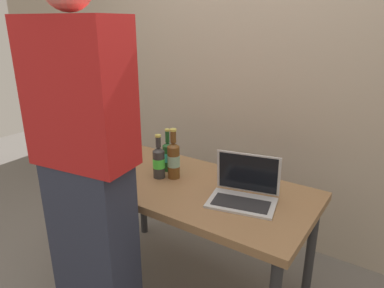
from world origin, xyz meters
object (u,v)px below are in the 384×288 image
beer_bottle_amber (168,155)px  beer_bottle_brown (174,159)px  person_figure (87,173)px  laptop (244,190)px  beer_bottle_green (159,161)px

beer_bottle_amber → beer_bottle_brown: (0.10, -0.07, 0.02)m
beer_bottle_amber → person_figure: 0.67m
beer_bottle_brown → laptop: bearing=-2.3°
beer_bottle_amber → person_figure: bearing=-86.2°
laptop → person_figure: (-0.53, -0.57, 0.18)m
beer_bottle_brown → beer_bottle_green: bearing=-149.3°
beer_bottle_amber → person_figure: (0.04, -0.65, 0.13)m
laptop → person_figure: bearing=-133.0°
beer_bottle_brown → beer_bottle_green: beer_bottle_brown is taller
beer_bottle_amber → laptop: bearing=-8.8°
beer_bottle_amber → beer_bottle_green: size_ratio=1.01×
person_figure → laptop: bearing=47.0°
beer_bottle_green → laptop: bearing=2.7°
laptop → beer_bottle_brown: size_ratio=1.27×
beer_bottle_brown → person_figure: 0.60m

